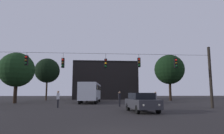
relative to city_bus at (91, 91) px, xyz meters
The scene contains 12 objects.
ground_plane 2.39m from the city_bus, ahead, with size 168.00×168.00×0.00m, color black.
overhead_signal_span 12.70m from the city_bus, 83.19° to the right, with size 22.42×0.44×6.31m.
city_bus is the anchor object (origin of this frame).
car_near_right 16.55m from the city_bus, 74.16° to the right, with size 2.16×4.45×1.52m.
car_far_left 10.79m from the city_bus, 97.77° to the left, with size 2.04×4.42×1.52m.
pedestrian_crossing_left 11.24m from the city_bus, 106.10° to the right, with size 0.27×0.38×1.75m.
pedestrian_crossing_center 10.30m from the city_bus, 70.30° to the right, with size 0.26×0.37×1.69m.
pedestrian_crossing_right 11.83m from the city_bus, 48.27° to the right, with size 0.30×0.40×1.67m.
corner_building 22.43m from the city_bus, 81.84° to the left, with size 15.88×13.83×9.39m.
tree_left_silhouette 11.82m from the city_bus, behind, with size 5.28×5.28×7.72m.
tree_behind_building 18.30m from the city_bus, 25.45° to the left, with size 6.14×6.14×9.48m.
tree_right_far 15.27m from the city_bus, 131.32° to the left, with size 5.24×5.24×8.94m.
Camera 1 is at (-0.68, -7.06, 1.48)m, focal length 31.38 mm.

